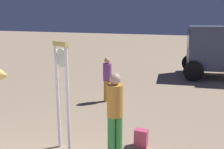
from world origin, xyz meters
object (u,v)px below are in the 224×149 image
object	(u,v)px
person_near_clock	(115,110)
backpack	(141,138)
standing_clock	(62,86)
person_distant	(107,77)

from	to	relation	value
person_near_clock	backpack	bearing A→B (deg)	49.41
standing_clock	person_near_clock	xyz separation A→B (m)	(1.10, 0.25, -0.47)
person_near_clock	backpack	xyz separation A→B (m)	(0.44, 0.51, -0.79)
standing_clock	person_near_clock	size ratio (longest dim) A/B	1.35
standing_clock	person_distant	xyz separation A→B (m)	(-0.41, 3.46, -0.60)
person_distant	standing_clock	bearing A→B (deg)	-83.21
person_distant	person_near_clock	bearing A→B (deg)	-64.79
person_near_clock	backpack	world-z (taller)	person_near_clock
person_near_clock	person_distant	size ratio (longest dim) A/B	1.15
standing_clock	backpack	size ratio (longest dim) A/B	5.98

